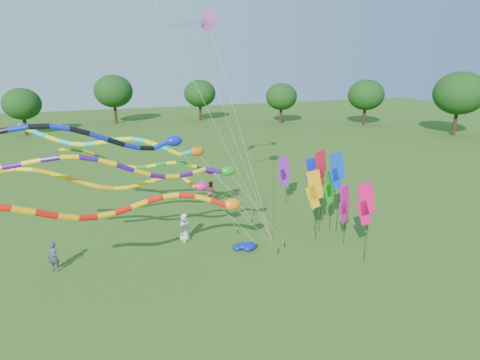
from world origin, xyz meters
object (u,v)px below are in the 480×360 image
object	(u,v)px
tube_kite_red	(153,206)
person_c	(211,191)
blue_nylon_heap	(245,247)
tube_kite_orange	(129,181)
person_a	(185,227)
person_b	(54,257)

from	to	relation	value
tube_kite_red	person_c	xyz separation A→B (m)	(6.01, 10.93, -3.41)
blue_nylon_heap	tube_kite_orange	bearing A→B (deg)	175.11
tube_kite_orange	tube_kite_red	bearing A→B (deg)	-69.12
tube_kite_red	tube_kite_orange	size ratio (longest dim) A/B	1.06
person_c	person_a	bearing A→B (deg)	122.55
blue_nylon_heap	person_a	world-z (taller)	person_a
tube_kite_orange	blue_nylon_heap	bearing A→B (deg)	-0.19
blue_nylon_heap	person_b	world-z (taller)	person_b
tube_kite_red	tube_kite_orange	world-z (taller)	tube_kite_orange
tube_kite_red	person_b	world-z (taller)	tube_kite_red
tube_kite_orange	person_a	xyz separation A→B (m)	(3.24, 1.93, -3.88)
blue_nylon_heap	person_c	distance (m)	8.81
tube_kite_red	person_b	bearing A→B (deg)	136.07
person_b	tube_kite_red	bearing A→B (deg)	-7.00
tube_kite_orange	blue_nylon_heap	xyz separation A→B (m)	(6.28, -0.54, -4.58)
person_a	person_b	xyz separation A→B (m)	(-7.34, -1.22, -0.07)
blue_nylon_heap	person_a	bearing A→B (deg)	141.01
person_a	person_b	size ratio (longest dim) A/B	1.08
blue_nylon_heap	tube_kite_red	bearing A→B (deg)	-158.58
person_a	person_c	bearing A→B (deg)	27.95
person_c	tube_kite_red	bearing A→B (deg)	123.17
person_b	person_c	size ratio (longest dim) A/B	0.97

